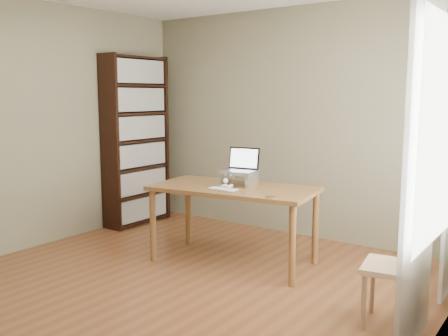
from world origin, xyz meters
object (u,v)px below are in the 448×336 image
at_px(desk, 234,195).
at_px(laptop, 242,165).
at_px(cat, 237,178).
at_px(bookshelf, 136,141).
at_px(chair, 403,262).
at_px(keyboard, 223,190).

bearing_deg(desk, laptop, 81.70).
bearing_deg(cat, desk, -79.01).
height_order(bookshelf, cat, bookshelf).
xyz_separation_m(bookshelf, desk, (1.86, -0.55, -0.39)).
distance_m(bookshelf, cat, 1.89).
xyz_separation_m(desk, chair, (1.74, -0.47, -0.18)).
bearing_deg(cat, bookshelf, 158.60).
bearing_deg(chair, bookshelf, 155.18).
bearing_deg(laptop, desk, -98.30).
height_order(bookshelf, laptop, bookshelf).
bearing_deg(keyboard, bookshelf, 157.03).
relative_size(desk, laptop, 4.76).
bearing_deg(laptop, cat, -154.50).
bearing_deg(bookshelf, cat, -13.56).
distance_m(desk, cat, 0.19).
relative_size(desk, cat, 3.40).
distance_m(cat, chair, 1.90).
relative_size(bookshelf, laptop, 6.07).
distance_m(bookshelf, keyboard, 2.07).
xyz_separation_m(keyboard, chair, (1.70, -0.25, -0.28)).
bearing_deg(bookshelf, desk, -16.47).
bearing_deg(bookshelf, keyboard, -22.08).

